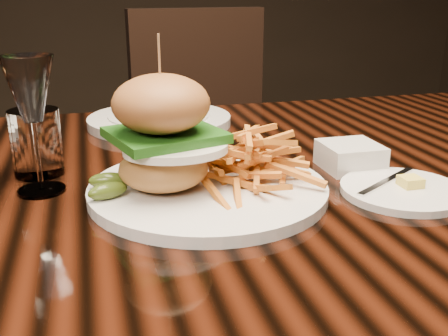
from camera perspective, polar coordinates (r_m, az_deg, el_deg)
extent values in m
cube|color=black|center=(0.80, 1.15, -1.45)|extent=(1.60, 0.90, 0.04)
cylinder|color=silver|center=(0.70, -1.74, -2.29)|extent=(0.32, 0.32, 0.01)
ellipsoid|color=olive|center=(0.68, -6.59, -0.05)|extent=(0.12, 0.12, 0.05)
ellipsoid|color=silver|center=(0.65, -5.25, 2.13)|extent=(0.13, 0.11, 0.01)
ellipsoid|color=orange|center=(0.65, -2.96, 2.50)|extent=(0.03, 0.03, 0.01)
cube|color=#2C6619|center=(0.67, -6.73, 3.38)|extent=(0.16, 0.15, 0.01)
ellipsoid|color=brown|center=(0.66, -6.87, 6.98)|extent=(0.12, 0.12, 0.07)
cylinder|color=#9D7049|center=(0.65, -7.00, 10.15)|extent=(0.00, 0.00, 0.09)
ellipsoid|color=#324512|center=(0.66, -12.53, -2.42)|extent=(0.05, 0.04, 0.02)
ellipsoid|color=#324512|center=(0.69, -12.46, -1.31)|extent=(0.05, 0.03, 0.02)
cylinder|color=silver|center=(0.74, 18.84, -2.33)|extent=(0.16, 0.16, 0.01)
cube|color=#E6D04B|center=(0.74, 19.64, -1.41)|extent=(0.03, 0.03, 0.01)
cube|color=silver|center=(0.75, 17.30, -1.37)|extent=(0.13, 0.08, 0.00)
cube|color=silver|center=(0.82, 13.57, 1.27)|extent=(0.09, 0.09, 0.04)
cylinder|color=white|center=(0.75, -19.21, -2.29)|extent=(0.06, 0.06, 0.00)
cylinder|color=white|center=(0.74, -19.62, 1.27)|extent=(0.01, 0.01, 0.09)
cone|color=white|center=(0.72, -20.41, 8.07)|extent=(0.07, 0.07, 0.08)
cylinder|color=white|center=(0.81, -19.74, 2.62)|extent=(0.07, 0.07, 0.10)
cylinder|color=silver|center=(1.06, -7.02, 5.17)|extent=(0.29, 0.29, 0.02)
cylinder|color=silver|center=(1.06, -7.02, 5.27)|extent=(0.20, 0.20, 0.02)
ellipsoid|color=black|center=(1.06, -7.11, 7.30)|extent=(0.11, 0.09, 0.06)
ellipsoid|color=#2C6619|center=(1.04, -6.54, 9.12)|extent=(0.04, 0.03, 0.02)
cube|color=black|center=(1.67, -0.40, -0.61)|extent=(0.51, 0.51, 0.06)
cube|color=black|center=(1.80, -2.86, 9.03)|extent=(0.46, 0.10, 0.50)
cylinder|color=black|center=(1.55, -4.50, -11.59)|extent=(0.04, 0.04, 0.45)
cylinder|color=black|center=(1.68, 8.13, -9.09)|extent=(0.04, 0.04, 0.45)
cylinder|color=black|center=(1.87, -7.96, -5.99)|extent=(0.04, 0.04, 0.45)
cylinder|color=black|center=(1.98, 2.77, -4.34)|extent=(0.04, 0.04, 0.45)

